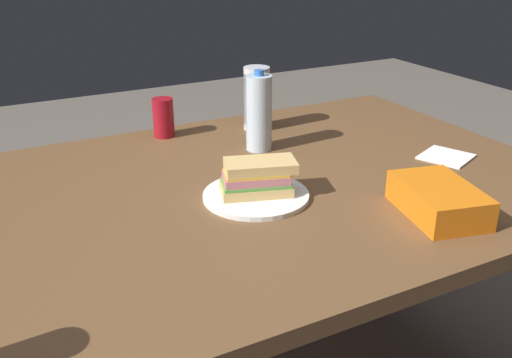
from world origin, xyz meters
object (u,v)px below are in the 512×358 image
(sandwich, at_px, (257,178))
(plastic_cup_stack, at_px, (257,98))
(water_bottle_tall, at_px, (259,113))
(chip_bag, at_px, (439,200))
(paper_plate, at_px, (256,196))
(dining_table, at_px, (233,217))
(soda_can_red, at_px, (163,118))

(sandwich, bearing_deg, plastic_cup_stack, 62.15)
(water_bottle_tall, bearing_deg, sandwich, -118.91)
(chip_bag, bearing_deg, water_bottle_tall, 29.35)
(sandwich, distance_m, chip_bag, 0.42)
(paper_plate, distance_m, water_bottle_tall, 0.36)
(sandwich, relative_size, plastic_cup_stack, 1.00)
(plastic_cup_stack, bearing_deg, paper_plate, -118.21)
(dining_table, xyz_separation_m, sandwich, (0.03, -0.07, 0.13))
(chip_bag, xyz_separation_m, plastic_cup_stack, (-0.07, 0.75, 0.07))
(sandwich, distance_m, plastic_cup_stack, 0.54)
(chip_bag, relative_size, water_bottle_tall, 0.97)
(sandwich, relative_size, water_bottle_tall, 0.85)
(dining_table, distance_m, plastic_cup_stack, 0.52)
(water_bottle_tall, height_order, plastic_cup_stack, water_bottle_tall)
(water_bottle_tall, relative_size, plastic_cup_stack, 1.17)
(dining_table, relative_size, sandwich, 8.72)
(dining_table, distance_m, soda_can_red, 0.49)
(soda_can_red, relative_size, plastic_cup_stack, 0.60)
(paper_plate, relative_size, plastic_cup_stack, 1.28)
(soda_can_red, distance_m, plastic_cup_stack, 0.30)
(sandwich, xyz_separation_m, water_bottle_tall, (0.16, 0.30, 0.06))
(paper_plate, height_order, water_bottle_tall, water_bottle_tall)
(chip_bag, bearing_deg, soda_can_red, 38.05)
(water_bottle_tall, distance_m, plastic_cup_stack, 0.19)
(water_bottle_tall, bearing_deg, chip_bag, -74.39)
(dining_table, relative_size, chip_bag, 7.69)
(sandwich, height_order, soda_can_red, soda_can_red)
(dining_table, bearing_deg, plastic_cup_stack, 54.66)
(sandwich, bearing_deg, dining_table, 113.61)
(sandwich, relative_size, soda_can_red, 1.66)
(paper_plate, relative_size, chip_bag, 1.13)
(dining_table, height_order, chip_bag, chip_bag)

